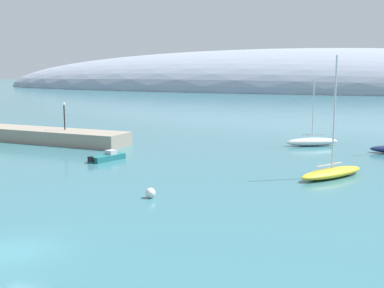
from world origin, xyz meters
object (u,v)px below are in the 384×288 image
Objects in this scene: mooring_buoy_white at (150,193)px; harbor_lamp_post at (64,113)px; motorboat_teal_alongside_breakwater at (107,157)px; sailboat_white_outer_mooring at (312,141)px; sailboat_yellow_mid_mooring at (332,172)px.

harbor_lamp_post is (-20.79, 20.40, 3.42)m from mooring_buoy_white.
harbor_lamp_post is at bearing 135.54° from mooring_buoy_white.
harbor_lamp_post is at bearing 71.18° from motorboat_teal_alongside_breakwater.
sailboat_white_outer_mooring is 24.86m from motorboat_teal_alongside_breakwater.
sailboat_yellow_mid_mooring is 13.96× the size of mooring_buoy_white.
motorboat_teal_alongside_breakwater is at bearing 130.61° from mooring_buoy_white.
mooring_buoy_white is at bearing -44.46° from harbor_lamp_post.
sailboat_yellow_mid_mooring is at bearing -15.73° from harbor_lamp_post.
sailboat_yellow_mid_mooring is at bearing 72.84° from sailboat_white_outer_mooring.
harbor_lamp_post reaches higher than motorboat_teal_alongside_breakwater.
mooring_buoy_white is at bearing -119.30° from motorboat_teal_alongside_breakwater.
motorboat_teal_alongside_breakwater is at bearing 12.87° from sailboat_white_outer_mooring.
sailboat_yellow_mid_mooring reaches higher than mooring_buoy_white.
sailboat_yellow_mid_mooring is 3.05× the size of harbor_lamp_post.
sailboat_white_outer_mooring is at bearing -28.84° from motorboat_teal_alongside_breakwater.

